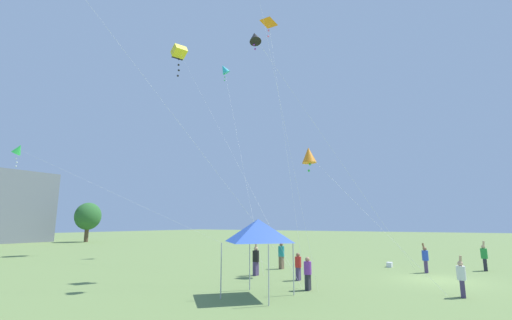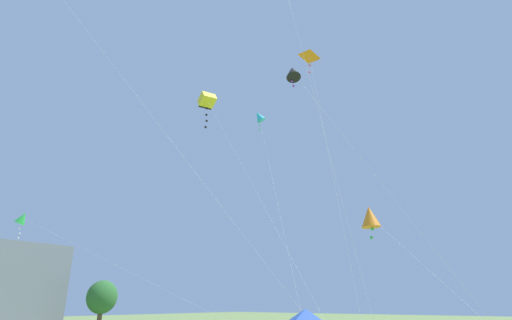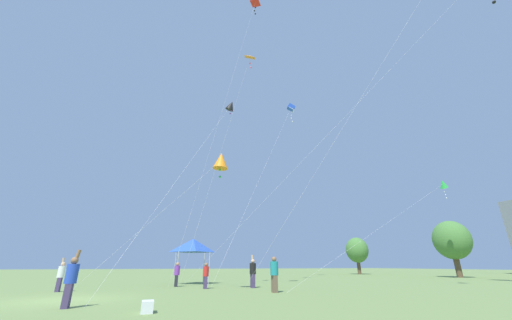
{
  "view_description": "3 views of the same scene",
  "coord_description": "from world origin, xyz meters",
  "px_view_note": "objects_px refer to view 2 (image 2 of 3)",
  "views": [
    {
      "loc": [
        -22.21,
        -1.51,
        3.12
      ],
      "look_at": [
        -0.64,
        11.37,
        7.75
      ],
      "focal_mm": 24.0,
      "sensor_mm": 36.0,
      "label": 1
    },
    {
      "loc": [
        -20.59,
        -0.66,
        3.47
      ],
      "look_at": [
        -2.09,
        13.53,
        11.82
      ],
      "focal_mm": 28.0,
      "sensor_mm": 36.0,
      "label": 2
    },
    {
      "loc": [
        14.71,
        3.23,
        1.33
      ],
      "look_at": [
        -5.88,
        10.49,
        9.41
      ],
      "focal_mm": 20.0,
      "sensor_mm": 36.0,
      "label": 3
    }
  ],
  "objects_px": {
    "kite_yellow_box_1": "(207,101)",
    "kite_orange_delta_6": "(310,58)",
    "kite_black_diamond_4": "(293,73)",
    "kite_cyan_diamond_2": "(259,117)",
    "kite_orange_diamond_5": "(370,217)",
    "kite_green_diamond_7": "(23,218)"
  },
  "relations": [
    {
      "from": "kite_yellow_box_1",
      "to": "kite_orange_delta_6",
      "type": "bearing_deg",
      "value": -116.59
    },
    {
      "from": "kite_yellow_box_1",
      "to": "kite_cyan_diamond_2",
      "type": "xyz_separation_m",
      "value": [
        0.24,
        -6.53,
        -3.66
      ]
    },
    {
      "from": "kite_orange_delta_6",
      "to": "kite_green_diamond_7",
      "type": "relative_size",
      "value": 0.74
    },
    {
      "from": "kite_cyan_diamond_2",
      "to": "kite_orange_delta_6",
      "type": "height_order",
      "value": "kite_cyan_diamond_2"
    },
    {
      "from": "kite_black_diamond_4",
      "to": "kite_orange_diamond_5",
      "type": "bearing_deg",
      "value": -19.94
    },
    {
      "from": "kite_green_diamond_7",
      "to": "kite_orange_diamond_5",
      "type": "bearing_deg",
      "value": -78.43
    },
    {
      "from": "kite_cyan_diamond_2",
      "to": "kite_green_diamond_7",
      "type": "height_order",
      "value": "kite_cyan_diamond_2"
    },
    {
      "from": "kite_cyan_diamond_2",
      "to": "kite_yellow_box_1",
      "type": "bearing_deg",
      "value": 92.09
    },
    {
      "from": "kite_black_diamond_4",
      "to": "kite_orange_delta_6",
      "type": "bearing_deg",
      "value": 12.5
    },
    {
      "from": "kite_cyan_diamond_2",
      "to": "kite_orange_diamond_5",
      "type": "bearing_deg",
      "value": -120.92
    },
    {
      "from": "kite_yellow_box_1",
      "to": "kite_black_diamond_4",
      "type": "xyz_separation_m",
      "value": [
        -11.45,
        -17.44,
        -9.02
      ]
    },
    {
      "from": "kite_orange_delta_6",
      "to": "kite_black_diamond_4",
      "type": "bearing_deg",
      "value": -167.5
    },
    {
      "from": "kite_orange_delta_6",
      "to": "kite_yellow_box_1",
      "type": "bearing_deg",
      "value": 63.41
    },
    {
      "from": "kite_black_diamond_4",
      "to": "kite_orange_delta_6",
      "type": "distance_m",
      "value": 4.19
    },
    {
      "from": "kite_orange_diamond_5",
      "to": "kite_yellow_box_1",
      "type": "bearing_deg",
      "value": 69.17
    },
    {
      "from": "kite_yellow_box_1",
      "to": "kite_orange_diamond_5",
      "type": "bearing_deg",
      "value": -110.83
    },
    {
      "from": "kite_yellow_box_1",
      "to": "kite_orange_delta_6",
      "type": "relative_size",
      "value": 1.38
    },
    {
      "from": "kite_cyan_diamond_2",
      "to": "kite_orange_delta_6",
      "type": "relative_size",
      "value": 1.16
    },
    {
      "from": "kite_cyan_diamond_2",
      "to": "kite_orange_delta_6",
      "type": "bearing_deg",
      "value": -130.14
    },
    {
      "from": "kite_black_diamond_4",
      "to": "kite_orange_delta_6",
      "type": "relative_size",
      "value": 0.84
    },
    {
      "from": "kite_cyan_diamond_2",
      "to": "kite_orange_delta_6",
      "type": "distance_m",
      "value": 13.63
    },
    {
      "from": "kite_cyan_diamond_2",
      "to": "kite_black_diamond_4",
      "type": "height_order",
      "value": "kite_cyan_diamond_2"
    }
  ]
}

